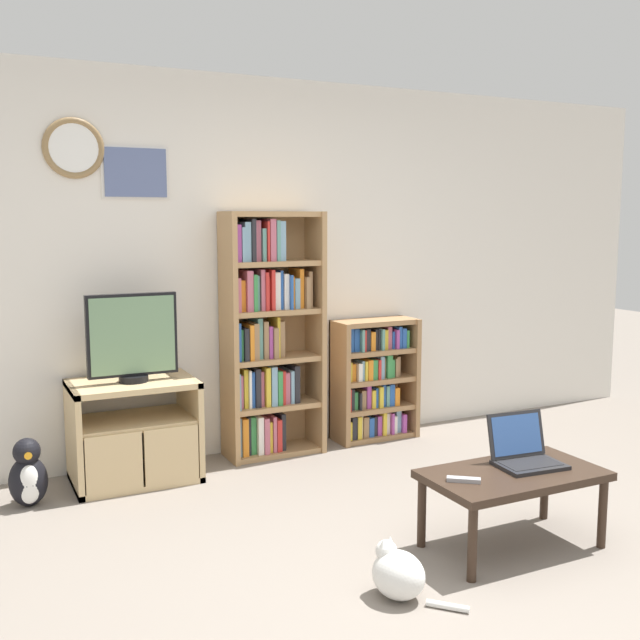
{
  "coord_description": "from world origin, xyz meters",
  "views": [
    {
      "loc": [
        -1.8,
        -2.49,
        1.65
      ],
      "look_at": [
        0.06,
        1.32,
        1.07
      ],
      "focal_mm": 42.0,
      "sensor_mm": 36.0,
      "label": 1
    }
  ],
  "objects_px": {
    "remote_near_laptop": "(464,480)",
    "coffee_table": "(513,480)",
    "bookshelf_short": "(372,380)",
    "bookshelf_tall": "(266,335)",
    "cat": "(397,573)",
    "television": "(132,338)",
    "tv_stand": "(134,431)",
    "laptop": "(524,452)",
    "penguin_figurine": "(28,475)"
  },
  "relations": [
    {
      "from": "coffee_table",
      "to": "laptop",
      "type": "height_order",
      "value": "laptop"
    },
    {
      "from": "remote_near_laptop",
      "to": "bookshelf_tall",
      "type": "bearing_deg",
      "value": -136.41
    },
    {
      "from": "bookshelf_tall",
      "to": "coffee_table",
      "type": "relative_size",
      "value": 1.89
    },
    {
      "from": "penguin_figurine",
      "to": "cat",
      "type": "bearing_deg",
      "value": -53.6
    },
    {
      "from": "bookshelf_short",
      "to": "cat",
      "type": "height_order",
      "value": "bookshelf_short"
    },
    {
      "from": "tv_stand",
      "to": "laptop",
      "type": "xyz_separation_m",
      "value": [
        1.61,
        -1.73,
        0.14
      ]
    },
    {
      "from": "television",
      "to": "coffee_table",
      "type": "height_order",
      "value": "television"
    },
    {
      "from": "coffee_table",
      "to": "remote_near_laptop",
      "type": "xyz_separation_m",
      "value": [
        -0.31,
        -0.01,
        0.06
      ]
    },
    {
      "from": "cat",
      "to": "penguin_figurine",
      "type": "height_order",
      "value": "penguin_figurine"
    },
    {
      "from": "bookshelf_tall",
      "to": "laptop",
      "type": "bearing_deg",
      "value": -70.68
    },
    {
      "from": "bookshelf_short",
      "to": "remote_near_laptop",
      "type": "distance_m",
      "value": 2.06
    },
    {
      "from": "tv_stand",
      "to": "cat",
      "type": "bearing_deg",
      "value": -70.51
    },
    {
      "from": "remote_near_laptop",
      "to": "laptop",
      "type": "bearing_deg",
      "value": 137.05
    },
    {
      "from": "bookshelf_tall",
      "to": "coffee_table",
      "type": "bearing_deg",
      "value": -74.56
    },
    {
      "from": "laptop",
      "to": "remote_near_laptop",
      "type": "xyz_separation_m",
      "value": [
        -0.44,
        -0.08,
        -0.05
      ]
    },
    {
      "from": "bookshelf_tall",
      "to": "coffee_table",
      "type": "distance_m",
      "value": 2.07
    },
    {
      "from": "tv_stand",
      "to": "cat",
      "type": "height_order",
      "value": "tv_stand"
    },
    {
      "from": "tv_stand",
      "to": "bookshelf_short",
      "type": "bearing_deg",
      "value": 4.9
    },
    {
      "from": "bookshelf_short",
      "to": "remote_near_laptop",
      "type": "relative_size",
      "value": 5.83
    },
    {
      "from": "bookshelf_short",
      "to": "remote_near_laptop",
      "type": "height_order",
      "value": "bookshelf_short"
    },
    {
      "from": "coffee_table",
      "to": "cat",
      "type": "xyz_separation_m",
      "value": [
        -0.79,
        -0.18,
        -0.24
      ]
    },
    {
      "from": "cat",
      "to": "television",
      "type": "bearing_deg",
      "value": 87.74
    },
    {
      "from": "cat",
      "to": "remote_near_laptop",
      "type": "bearing_deg",
      "value": -2.31
    },
    {
      "from": "coffee_table",
      "to": "remote_near_laptop",
      "type": "bearing_deg",
      "value": -177.8
    },
    {
      "from": "bookshelf_tall",
      "to": "remote_near_laptop",
      "type": "distance_m",
      "value": 2.01
    },
    {
      "from": "bookshelf_short",
      "to": "bookshelf_tall",
      "type": "bearing_deg",
      "value": -179.18
    },
    {
      "from": "tv_stand",
      "to": "penguin_figurine",
      "type": "relative_size",
      "value": 1.91
    },
    {
      "from": "bookshelf_tall",
      "to": "penguin_figurine",
      "type": "bearing_deg",
      "value": -169.46
    },
    {
      "from": "television",
      "to": "cat",
      "type": "height_order",
      "value": "television"
    },
    {
      "from": "tv_stand",
      "to": "remote_near_laptop",
      "type": "xyz_separation_m",
      "value": [
        1.17,
        -1.81,
        0.08
      ]
    },
    {
      "from": "remote_near_laptop",
      "to": "bookshelf_short",
      "type": "bearing_deg",
      "value": -160.73
    },
    {
      "from": "coffee_table",
      "to": "penguin_figurine",
      "type": "relative_size",
      "value": 2.23
    },
    {
      "from": "television",
      "to": "penguin_figurine",
      "type": "xyz_separation_m",
      "value": [
        -0.65,
        -0.15,
        -0.73
      ]
    },
    {
      "from": "bookshelf_short",
      "to": "television",
      "type": "bearing_deg",
      "value": -174.84
    },
    {
      "from": "television",
      "to": "bookshelf_short",
      "type": "height_order",
      "value": "television"
    },
    {
      "from": "laptop",
      "to": "remote_near_laptop",
      "type": "bearing_deg",
      "value": -165.23
    },
    {
      "from": "tv_stand",
      "to": "bookshelf_tall",
      "type": "height_order",
      "value": "bookshelf_tall"
    },
    {
      "from": "bookshelf_tall",
      "to": "laptop",
      "type": "distance_m",
      "value": 2.03
    },
    {
      "from": "laptop",
      "to": "cat",
      "type": "xyz_separation_m",
      "value": [
        -0.91,
        -0.24,
        -0.35
      ]
    },
    {
      "from": "laptop",
      "to": "tv_stand",
      "type": "bearing_deg",
      "value": 137.68
    },
    {
      "from": "television",
      "to": "remote_near_laptop",
      "type": "relative_size",
      "value": 3.57
    },
    {
      "from": "remote_near_laptop",
      "to": "coffee_table",
      "type": "bearing_deg",
      "value": 129.32
    },
    {
      "from": "coffee_table",
      "to": "cat",
      "type": "bearing_deg",
      "value": -167.23
    },
    {
      "from": "television",
      "to": "penguin_figurine",
      "type": "distance_m",
      "value": 0.99
    },
    {
      "from": "television",
      "to": "bookshelf_short",
      "type": "bearing_deg",
      "value": 5.16
    },
    {
      "from": "bookshelf_short",
      "to": "coffee_table",
      "type": "xyz_separation_m",
      "value": [
        -0.32,
        -1.95,
        -0.09
      ]
    },
    {
      "from": "coffee_table",
      "to": "penguin_figurine",
      "type": "height_order",
      "value": "penguin_figurine"
    },
    {
      "from": "tv_stand",
      "to": "cat",
      "type": "relative_size",
      "value": 1.89
    },
    {
      "from": "bookshelf_tall",
      "to": "bookshelf_short",
      "type": "relative_size",
      "value": 1.88
    },
    {
      "from": "tv_stand",
      "to": "penguin_figurine",
      "type": "height_order",
      "value": "tv_stand"
    }
  ]
}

